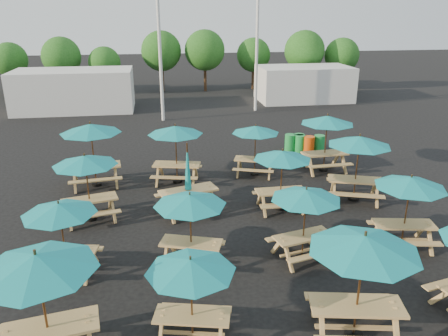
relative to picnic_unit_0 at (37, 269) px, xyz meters
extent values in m
plane|color=black|center=(4.71, 6.25, -2.15)|extent=(120.00, 120.00, 0.00)
cube|color=#B2844F|center=(0.00, 0.00, -1.35)|extent=(2.05, 1.08, 0.06)
cube|color=#B2844F|center=(-0.12, 0.70, -1.67)|extent=(1.96, 0.60, 0.04)
cylinder|color=brown|center=(0.00, 0.00, -0.91)|extent=(0.05, 0.05, 2.49)
cone|color=teal|center=(0.00, 0.00, 0.14)|extent=(2.62, 2.62, 0.35)
cube|color=#B2844F|center=(-0.25, 3.17, -1.48)|extent=(1.71, 0.89, 0.05)
cube|color=#B2844F|center=(-0.34, 2.58, -1.75)|extent=(1.65, 0.48, 0.04)
cube|color=#B2844F|center=(-0.15, 3.76, -1.75)|extent=(1.65, 0.48, 0.04)
cylinder|color=black|center=(-0.25, 3.17, -2.11)|extent=(0.33, 0.33, 0.09)
cylinder|color=brown|center=(-0.25, 3.17, -1.11)|extent=(0.04, 0.04, 2.09)
cone|color=teal|center=(-0.25, 3.17, -0.23)|extent=(2.19, 2.19, 0.29)
cube|color=#B2844F|center=(-0.04, 6.39, -1.42)|extent=(1.91, 1.11, 0.06)
cube|color=#B2844F|center=(0.12, 5.75, -1.71)|extent=(1.80, 0.68, 0.04)
cube|color=#B2844F|center=(-0.20, 7.03, -1.71)|extent=(1.80, 0.68, 0.04)
cylinder|color=black|center=(-0.04, 6.39, -2.10)|extent=(0.36, 0.36, 0.10)
cylinder|color=brown|center=(-0.04, 6.39, -1.01)|extent=(0.04, 0.04, 2.30)
cone|color=teal|center=(-0.04, 6.39, -0.04)|extent=(2.54, 2.54, 0.32)
cube|color=#B2844F|center=(-0.23, 9.50, -1.33)|extent=(2.10, 1.03, 0.07)
cube|color=#B2844F|center=(-0.14, 8.77, -1.65)|extent=(2.03, 0.53, 0.04)
cube|color=#B2844F|center=(-0.32, 10.24, -1.65)|extent=(2.03, 0.53, 0.04)
cylinder|color=black|center=(-0.23, 9.50, -2.10)|extent=(0.40, 0.40, 0.11)
cylinder|color=brown|center=(-0.23, 9.50, -0.87)|extent=(0.05, 0.05, 2.57)
cone|color=teal|center=(-0.23, 9.50, 0.22)|extent=(2.62, 2.62, 0.36)
cube|color=#B2844F|center=(2.84, 0.12, -1.50)|extent=(1.69, 0.97, 0.05)
cube|color=#B2844F|center=(2.98, 0.69, -1.76)|extent=(1.60, 0.58, 0.04)
cylinder|color=brown|center=(2.84, 0.12, -1.14)|extent=(0.04, 0.04, 2.03)
cone|color=teal|center=(2.84, 0.12, -0.28)|extent=(2.23, 2.23, 0.28)
cube|color=#B2844F|center=(3.08, 3.10, -1.47)|extent=(1.79, 1.15, 0.06)
cube|color=#B2844F|center=(2.88, 2.52, -1.74)|extent=(1.66, 0.76, 0.04)
cube|color=#B2844F|center=(3.27, 3.68, -1.74)|extent=(1.66, 0.76, 0.04)
cylinder|color=black|center=(3.08, 3.10, -2.11)|extent=(0.33, 0.33, 0.09)
cylinder|color=brown|center=(3.08, 3.10, -1.09)|extent=(0.04, 0.04, 2.13)
cone|color=teal|center=(3.08, 3.10, -0.19)|extent=(2.47, 2.47, 0.30)
cube|color=#B2844F|center=(3.27, 6.48, -1.34)|extent=(2.11, 1.29, 0.07)
cube|color=#B2844F|center=(3.47, 5.79, -1.66)|extent=(1.97, 0.81, 0.04)
cube|color=#B2844F|center=(3.07, 7.18, -1.66)|extent=(1.97, 0.81, 0.04)
cylinder|color=black|center=(3.27, 6.48, -2.10)|extent=(0.40, 0.40, 0.11)
cylinder|color=brown|center=(3.27, 6.48, -0.89)|extent=(0.05, 0.05, 2.52)
cone|color=teal|center=(3.27, 6.48, -0.45)|extent=(0.24, 0.24, 1.65)
cube|color=#B2844F|center=(3.02, 9.35, -1.38)|extent=(2.00, 1.13, 0.06)
cube|color=#B2844F|center=(2.86, 8.68, -1.68)|extent=(1.89, 0.67, 0.04)
cube|color=#B2844F|center=(3.17, 10.02, -1.68)|extent=(1.89, 0.67, 0.04)
cylinder|color=black|center=(3.02, 9.35, -2.10)|extent=(0.38, 0.38, 0.10)
cylinder|color=brown|center=(3.02, 9.35, -0.95)|extent=(0.05, 0.05, 2.40)
cone|color=teal|center=(3.02, 9.35, 0.06)|extent=(2.63, 2.63, 0.33)
cube|color=#B2844F|center=(6.30, -0.28, -1.35)|extent=(2.06, 1.12, 0.07)
cube|color=#B2844F|center=(6.43, 0.42, -1.67)|extent=(1.97, 0.64, 0.04)
cylinder|color=black|center=(6.30, -0.28, -2.10)|extent=(0.39, 0.39, 0.11)
cylinder|color=brown|center=(6.30, -0.28, -0.91)|extent=(0.05, 0.05, 2.49)
cone|color=teal|center=(6.30, -0.28, 0.14)|extent=(2.67, 2.67, 0.35)
cube|color=#B2844F|center=(6.22, 2.98, -1.47)|extent=(1.77, 1.03, 0.06)
cube|color=#B2844F|center=(6.37, 2.39, -1.74)|extent=(1.67, 0.62, 0.04)
cube|color=#B2844F|center=(6.08, 3.57, -1.74)|extent=(1.67, 0.62, 0.04)
cylinder|color=black|center=(6.22, 2.98, -2.11)|extent=(0.33, 0.33, 0.09)
cylinder|color=brown|center=(6.22, 2.98, -1.09)|extent=(0.04, 0.04, 2.13)
cone|color=teal|center=(6.22, 2.98, -0.19)|extent=(2.36, 2.36, 0.30)
cube|color=#B2844F|center=(6.48, 6.18, -1.45)|extent=(1.73, 0.68, 0.06)
cube|color=#B2844F|center=(6.48, 5.55, -1.72)|extent=(1.73, 0.25, 0.04)
cube|color=#B2844F|center=(6.47, 6.81, -1.72)|extent=(1.73, 0.25, 0.04)
cylinder|color=black|center=(6.48, 6.18, -2.11)|extent=(0.35, 0.35, 0.10)
cylinder|color=brown|center=(6.48, 6.18, -1.05)|extent=(0.04, 0.04, 2.21)
cone|color=teal|center=(6.48, 6.18, -0.12)|extent=(2.02, 2.02, 0.31)
cube|color=#B2844F|center=(6.34, 9.72, -1.45)|extent=(1.83, 1.18, 0.06)
cube|color=#B2844F|center=(6.14, 9.12, -1.73)|extent=(1.69, 0.78, 0.04)
cube|color=#B2844F|center=(6.55, 10.31, -1.73)|extent=(1.69, 0.78, 0.04)
cylinder|color=black|center=(6.34, 9.72, -2.11)|extent=(0.34, 0.34, 0.09)
cylinder|color=brown|center=(6.34, 9.72, -1.07)|extent=(0.04, 0.04, 2.18)
cone|color=teal|center=(6.34, 9.72, -0.15)|extent=(2.53, 2.53, 0.30)
cube|color=#B2844F|center=(9.38, 3.16, -1.44)|extent=(1.84, 0.99, 0.06)
cube|color=#B2844F|center=(9.27, 2.53, -1.72)|extent=(1.76, 0.56, 0.04)
cube|color=#B2844F|center=(9.50, 3.79, -1.72)|extent=(1.76, 0.56, 0.04)
cylinder|color=black|center=(9.38, 3.16, -2.11)|extent=(0.35, 0.35, 0.10)
cylinder|color=brown|center=(9.38, 3.16, -1.04)|extent=(0.04, 0.04, 2.23)
cone|color=teal|center=(9.38, 3.16, -0.10)|extent=(2.37, 2.37, 0.31)
cube|color=#B2844F|center=(9.42, 6.58, -1.36)|extent=(2.08, 1.34, 0.06)
cube|color=#B2844F|center=(9.19, 5.91, -1.67)|extent=(1.92, 0.88, 0.04)
cube|color=#B2844F|center=(9.65, 7.26, -1.67)|extent=(1.92, 0.88, 0.04)
cylinder|color=black|center=(9.42, 6.58, -2.10)|extent=(0.39, 0.39, 0.11)
cylinder|color=brown|center=(9.42, 6.58, -0.92)|extent=(0.05, 0.05, 2.48)
cone|color=teal|center=(9.42, 6.58, 0.13)|extent=(2.87, 2.87, 0.34)
cube|color=#B2844F|center=(9.46, 9.75, -1.35)|extent=(1.99, 0.86, 0.06)
cube|color=#B2844F|center=(9.50, 9.03, -1.67)|extent=(1.96, 0.37, 0.04)
cube|color=#B2844F|center=(9.42, 10.46, -1.67)|extent=(1.96, 0.37, 0.04)
cylinder|color=black|center=(9.46, 9.75, -2.10)|extent=(0.39, 0.39, 0.11)
cylinder|color=brown|center=(9.46, 9.75, -0.91)|extent=(0.05, 0.05, 2.49)
cone|color=teal|center=(9.46, 9.75, 0.14)|extent=(2.39, 2.39, 0.35)
cylinder|color=green|center=(8.85, 12.79, -1.74)|extent=(0.52, 0.52, 0.84)
cylinder|color=green|center=(9.30, 12.57, -1.74)|extent=(0.52, 0.52, 0.84)
cylinder|color=green|center=(9.30, 12.80, -1.74)|extent=(0.52, 0.52, 0.84)
cylinder|color=#E64D0D|center=(9.66, 12.29, -1.74)|extent=(0.52, 0.52, 0.84)
cylinder|color=green|center=(10.23, 12.41, -1.74)|extent=(0.52, 0.52, 0.84)
cylinder|color=silver|center=(2.71, 20.25, 3.85)|extent=(0.20, 0.20, 12.00)
cylinder|color=silver|center=(9.21, 22.25, 3.85)|extent=(0.20, 0.20, 12.00)
cube|color=silver|center=(-3.29, 24.25, -0.75)|extent=(8.00, 4.00, 2.80)
cube|color=silver|center=(13.71, 25.25, -0.85)|extent=(7.00, 4.00, 2.60)
cylinder|color=#382314|center=(-9.36, 31.50, -1.19)|extent=(0.24, 0.24, 1.92)
sphere|color=#1E5919|center=(-9.36, 31.50, 0.68)|extent=(2.80, 2.80, 2.80)
cylinder|color=#382314|center=(-5.03, 30.15, -1.09)|extent=(0.24, 0.24, 2.14)
sphere|color=#1E5919|center=(-5.03, 30.15, 1.00)|extent=(3.11, 3.11, 3.11)
cylinder|color=#382314|center=(-1.68, 29.91, -1.26)|extent=(0.24, 0.24, 1.78)
sphere|color=#1E5919|center=(-1.68, 29.91, 0.48)|extent=(2.59, 2.59, 2.59)
cylinder|color=#382314|center=(2.96, 30.97, -1.00)|extent=(0.24, 0.24, 2.31)
sphere|color=#1E5919|center=(2.96, 30.97, 1.26)|extent=(3.36, 3.36, 3.36)
cylinder|color=#382314|center=(6.61, 30.51, -0.98)|extent=(0.24, 0.24, 2.35)
sphere|color=#1E5919|center=(6.61, 30.51, 1.31)|extent=(3.41, 3.41, 3.41)
cylinder|color=#382314|center=(10.94, 30.93, -1.15)|extent=(0.24, 0.24, 2.02)
sphere|color=#1E5919|center=(10.94, 30.93, 0.83)|extent=(2.94, 2.94, 2.94)
cylinder|color=#382314|center=(14.95, 29.15, -0.99)|extent=(0.24, 0.24, 2.32)
sphere|color=#1E5919|center=(14.95, 29.15, 1.28)|extent=(3.38, 3.38, 3.38)
cylinder|color=#382314|center=(18.34, 29.17, -1.14)|extent=(0.24, 0.24, 2.03)
sphere|color=#1E5919|center=(18.34, 29.17, 0.85)|extent=(2.95, 2.95, 2.95)
camera|label=1|loc=(2.35, -7.41, 4.51)|focal=35.00mm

